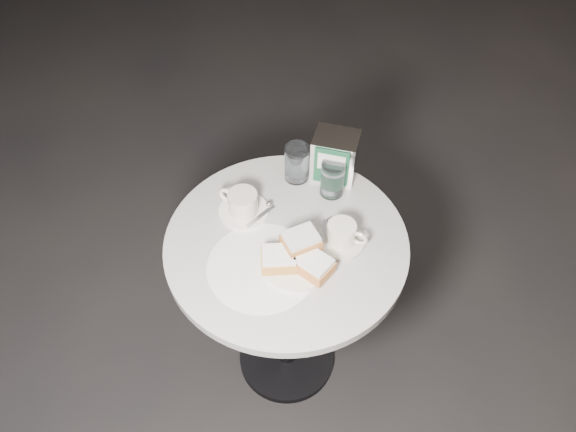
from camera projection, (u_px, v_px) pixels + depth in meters
The scene contains 9 objects.
ground at pixel (287, 358), 2.17m from camera, with size 7.00×7.00×0.00m, color black.
cafe_table at pixel (286, 279), 1.75m from camera, with size 0.70×0.70×0.74m.
sugar_spill at pixel (262, 266), 1.54m from camera, with size 0.31×0.31×0.00m, color white.
beignet_plate at pixel (298, 257), 1.52m from camera, with size 0.21×0.20×0.09m.
coffee_cup_left at pixel (243, 204), 1.64m from camera, with size 0.18×0.18×0.08m.
coffee_cup_right at pixel (342, 235), 1.57m from camera, with size 0.16×0.16×0.07m.
water_glass_left at pixel (297, 163), 1.72m from camera, with size 0.08×0.08×0.12m.
water_glass_right at pixel (332, 179), 1.68m from camera, with size 0.08×0.08×0.12m.
napkin_dispenser at pixel (335, 156), 1.71m from camera, with size 0.14×0.12×0.16m.
Camera 1 is at (0.23, -0.95, 2.01)m, focal length 35.00 mm.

